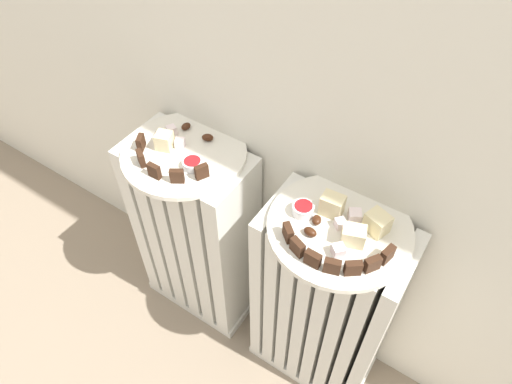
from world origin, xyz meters
The scene contains 33 objects.
radiator_left centered at (-0.20, 0.28, 0.30)m, with size 0.33×0.18×0.61m.
radiator_right centered at (0.20, 0.28, 0.30)m, with size 0.33×0.18×0.61m.
plate_left centered at (-0.20, 0.28, 0.62)m, with size 0.29×0.29×0.01m, color silver.
plate_right centered at (0.20, 0.28, 0.62)m, with size 0.29×0.29×0.01m, color silver.
dark_cake_slice_left_0 centered at (-0.28, 0.23, 0.64)m, with size 0.03×0.01×0.03m, color #382114.
dark_cake_slice_left_1 centered at (-0.25, 0.20, 0.64)m, with size 0.03×0.01×0.03m, color #382114.
dark_cake_slice_left_2 centered at (-0.20, 0.18, 0.64)m, with size 0.03×0.01×0.03m, color #382114.
dark_cake_slice_left_3 centered at (-0.15, 0.20, 0.64)m, with size 0.03×0.01×0.03m, color #382114.
dark_cake_slice_left_4 centered at (-0.11, 0.24, 0.64)m, with size 0.03×0.01×0.03m, color #382114.
marble_cake_slice_left_0 centered at (-0.24, 0.27, 0.64)m, with size 0.04×0.04×0.04m, color beige.
turkish_delight_left_0 centered at (-0.26, 0.31, 0.63)m, with size 0.02×0.02×0.02m, color white.
turkish_delight_left_1 centered at (-0.21, 0.29, 0.63)m, with size 0.02×0.02×0.02m, color white.
medjool_date_left_0 centered at (-0.28, 0.28, 0.63)m, with size 0.02×0.02×0.01m, color #3D1E0F.
medjool_date_left_1 centered at (-0.17, 0.34, 0.63)m, with size 0.03×0.02×0.02m, color #3D1E0F.
medjool_date_left_2 centered at (-0.24, 0.34, 0.63)m, with size 0.03×0.02×0.02m, color #3D1E0F.
jam_bowl_left centered at (-0.15, 0.25, 0.63)m, with size 0.05×0.05×0.02m.
dark_cake_slice_right_0 centered at (0.13, 0.20, 0.64)m, with size 0.03×0.01×0.03m, color #382114.
dark_cake_slice_right_1 centered at (0.16, 0.18, 0.64)m, with size 0.03×0.01×0.03m, color #382114.
dark_cake_slice_right_2 centered at (0.19, 0.17, 0.64)m, with size 0.03×0.01×0.03m, color #382114.
dark_cake_slice_right_3 centered at (0.23, 0.18, 0.64)m, with size 0.03×0.01×0.03m, color #382114.
dark_cake_slice_right_4 centered at (0.26, 0.19, 0.64)m, with size 0.03×0.01×0.03m, color #382114.
dark_cake_slice_right_5 centered at (0.29, 0.22, 0.64)m, with size 0.03×0.01×0.03m, color #382114.
dark_cake_slice_right_6 centered at (0.30, 0.25, 0.64)m, with size 0.03×0.01×0.03m, color #382114.
marble_cake_slice_right_0 centered at (0.17, 0.30, 0.65)m, with size 0.04×0.03×0.05m, color beige.
marble_cake_slice_right_1 centered at (0.23, 0.26, 0.64)m, with size 0.04×0.03×0.04m, color beige.
marble_cake_slice_right_2 centered at (0.26, 0.31, 0.65)m, with size 0.04×0.04×0.04m, color beige.
turkish_delight_right_0 centered at (0.21, 0.31, 0.64)m, with size 0.02×0.02×0.02m, color white.
turkish_delight_right_1 centered at (0.20, 0.28, 0.63)m, with size 0.02×0.02×0.02m, color white.
turkish_delight_right_2 centered at (0.22, 0.22, 0.64)m, with size 0.02×0.02×0.02m, color white.
medjool_date_right_0 centered at (0.15, 0.26, 0.63)m, with size 0.02×0.02×0.01m, color #3D1E0F.
medjool_date_right_1 centered at (0.16, 0.23, 0.63)m, with size 0.03×0.02×0.02m, color #3D1E0F.
jam_bowl_right centered at (0.12, 0.27, 0.64)m, with size 0.04×0.04×0.02m.
fork centered at (-0.20, 0.25, 0.63)m, with size 0.03×0.10×0.00m.
Camera 1 is at (0.37, -0.27, 1.33)m, focal length 32.01 mm.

